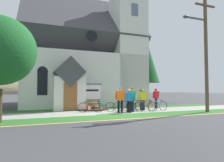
{
  "coord_description": "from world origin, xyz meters",
  "views": [
    {
      "loc": [
        -4.56,
        -11.12,
        1.6
      ],
      "look_at": [
        1.12,
        3.68,
        2.31
      ],
      "focal_mm": 30.49,
      "sensor_mm": 36.0,
      "label": 1
    }
  ],
  "objects_px": {
    "bicycle_orange": "(157,106)",
    "utility_pole": "(205,42)",
    "cyclist_in_orange_jersey": "(143,98)",
    "bicycle_silver": "(103,106)",
    "roadside_conifer": "(144,56)",
    "bicycle_yellow": "(133,105)",
    "bicycle_black": "(146,106)",
    "cyclist_in_yellow_jersey": "(129,99)",
    "cyclist_in_blue_jersey": "(120,98)",
    "verge_sapling": "(0,51)",
    "bicycle_blue": "(124,106)",
    "bicycle_white": "(90,107)",
    "cyclist_in_green_jersey": "(132,98)",
    "cyclist_in_white_jersey": "(141,98)",
    "cyclist_in_red_jersey": "(156,97)",
    "church_sign": "(90,92)"
  },
  "relations": [
    {
      "from": "bicycle_blue",
      "to": "roadside_conifer",
      "type": "bearing_deg",
      "value": 50.47
    },
    {
      "from": "cyclist_in_red_jersey",
      "to": "utility_pole",
      "type": "bearing_deg",
      "value": -61.24
    },
    {
      "from": "cyclist_in_yellow_jersey",
      "to": "cyclist_in_green_jersey",
      "type": "bearing_deg",
      "value": 42.33
    },
    {
      "from": "verge_sapling",
      "to": "bicycle_black",
      "type": "bearing_deg",
      "value": 9.42
    },
    {
      "from": "bicycle_yellow",
      "to": "cyclist_in_yellow_jersey",
      "type": "distance_m",
      "value": 1.84
    },
    {
      "from": "cyclist_in_yellow_jersey",
      "to": "bicycle_silver",
      "type": "bearing_deg",
      "value": 134.41
    },
    {
      "from": "bicycle_black",
      "to": "cyclist_in_white_jersey",
      "type": "distance_m",
      "value": 1.4
    },
    {
      "from": "cyclist_in_orange_jersey",
      "to": "bicycle_white",
      "type": "bearing_deg",
      "value": 176.97
    },
    {
      "from": "bicycle_orange",
      "to": "roadside_conifer",
      "type": "xyz_separation_m",
      "value": [
        3.34,
        7.57,
        5.21
      ]
    },
    {
      "from": "cyclist_in_red_jersey",
      "to": "cyclist_in_yellow_jersey",
      "type": "bearing_deg",
      "value": -151.53
    },
    {
      "from": "bicycle_black",
      "to": "verge_sapling",
      "type": "xyz_separation_m",
      "value": [
        -9.14,
        -1.52,
        3.11
      ]
    },
    {
      "from": "bicycle_orange",
      "to": "utility_pole",
      "type": "xyz_separation_m",
      "value": [
        2.77,
        -1.93,
        4.63
      ]
    },
    {
      "from": "bicycle_black",
      "to": "cyclist_in_orange_jersey",
      "type": "height_order",
      "value": "cyclist_in_orange_jersey"
    },
    {
      "from": "roadside_conifer",
      "to": "bicycle_yellow",
      "type": "bearing_deg",
      "value": -126.83
    },
    {
      "from": "cyclist_in_yellow_jersey",
      "to": "verge_sapling",
      "type": "distance_m",
      "value": 8.1
    },
    {
      "from": "bicycle_blue",
      "to": "cyclist_in_orange_jersey",
      "type": "distance_m",
      "value": 1.74
    },
    {
      "from": "verge_sapling",
      "to": "bicycle_white",
      "type": "bearing_deg",
      "value": 24.85
    },
    {
      "from": "bicycle_white",
      "to": "cyclist_in_green_jersey",
      "type": "distance_m",
      "value": 3.05
    },
    {
      "from": "cyclist_in_yellow_jersey",
      "to": "cyclist_in_red_jersey",
      "type": "bearing_deg",
      "value": 28.47
    },
    {
      "from": "bicycle_orange",
      "to": "cyclist_in_yellow_jersey",
      "type": "distance_m",
      "value": 2.63
    },
    {
      "from": "bicycle_silver",
      "to": "cyclist_in_green_jersey",
      "type": "distance_m",
      "value": 2.21
    },
    {
      "from": "bicycle_blue",
      "to": "utility_pole",
      "type": "height_order",
      "value": "utility_pole"
    },
    {
      "from": "bicycle_silver",
      "to": "roadside_conifer",
      "type": "height_order",
      "value": "roadside_conifer"
    },
    {
      "from": "bicycle_white",
      "to": "bicycle_black",
      "type": "height_order",
      "value": "bicycle_black"
    },
    {
      "from": "bicycle_black",
      "to": "cyclist_in_blue_jersey",
      "type": "height_order",
      "value": "cyclist_in_blue_jersey"
    },
    {
      "from": "bicycle_black",
      "to": "verge_sapling",
      "type": "relative_size",
      "value": 0.33
    },
    {
      "from": "cyclist_in_yellow_jersey",
      "to": "cyclist_in_blue_jersey",
      "type": "height_order",
      "value": "cyclist_in_blue_jersey"
    },
    {
      "from": "church_sign",
      "to": "bicycle_silver",
      "type": "distance_m",
      "value": 2.14
    },
    {
      "from": "cyclist_in_orange_jersey",
      "to": "utility_pole",
      "type": "height_order",
      "value": "utility_pole"
    },
    {
      "from": "cyclist_in_yellow_jersey",
      "to": "cyclist_in_red_jersey",
      "type": "xyz_separation_m",
      "value": [
        3.44,
        1.86,
        0.05
      ]
    },
    {
      "from": "bicycle_silver",
      "to": "bicycle_yellow",
      "type": "bearing_deg",
      "value": 0.24
    },
    {
      "from": "cyclist_in_yellow_jersey",
      "to": "cyclist_in_orange_jersey",
      "type": "xyz_separation_m",
      "value": [
        1.67,
        0.97,
        -0.01
      ]
    },
    {
      "from": "church_sign",
      "to": "verge_sapling",
      "type": "distance_m",
      "value": 7.53
    },
    {
      "from": "bicycle_orange",
      "to": "utility_pole",
      "type": "height_order",
      "value": "utility_pole"
    },
    {
      "from": "cyclist_in_green_jersey",
      "to": "utility_pole",
      "type": "relative_size",
      "value": 0.19
    },
    {
      "from": "verge_sapling",
      "to": "bicycle_orange",
      "type": "bearing_deg",
      "value": 8.91
    },
    {
      "from": "bicycle_blue",
      "to": "cyclist_in_blue_jersey",
      "type": "xyz_separation_m",
      "value": [
        -0.62,
        -0.68,
        0.65
      ]
    },
    {
      "from": "bicycle_orange",
      "to": "roadside_conifer",
      "type": "bearing_deg",
      "value": 66.19
    },
    {
      "from": "cyclist_in_orange_jersey",
      "to": "cyclist_in_white_jersey",
      "type": "distance_m",
      "value": 0.62
    },
    {
      "from": "bicycle_orange",
      "to": "verge_sapling",
      "type": "bearing_deg",
      "value": -171.09
    },
    {
      "from": "bicycle_white",
      "to": "bicycle_silver",
      "type": "height_order",
      "value": "bicycle_silver"
    },
    {
      "from": "cyclist_in_red_jersey",
      "to": "bicycle_orange",
      "type": "bearing_deg",
      "value": -121.04
    },
    {
      "from": "bicycle_black",
      "to": "cyclist_in_orange_jersey",
      "type": "distance_m",
      "value": 0.87
    },
    {
      "from": "bicycle_white",
      "to": "church_sign",
      "type": "bearing_deg",
      "value": 76.24
    },
    {
      "from": "cyclist_in_yellow_jersey",
      "to": "bicycle_black",
      "type": "bearing_deg",
      "value": 11.15
    },
    {
      "from": "bicycle_white",
      "to": "cyclist_in_green_jersey",
      "type": "height_order",
      "value": "cyclist_in_green_jersey"
    },
    {
      "from": "bicycle_yellow",
      "to": "cyclist_in_blue_jersey",
      "type": "height_order",
      "value": "cyclist_in_blue_jersey"
    },
    {
      "from": "bicycle_white",
      "to": "cyclist_in_green_jersey",
      "type": "xyz_separation_m",
      "value": [
        2.88,
        -0.77,
        0.66
      ]
    },
    {
      "from": "bicycle_orange",
      "to": "bicycle_blue",
      "type": "relative_size",
      "value": 1.05
    },
    {
      "from": "bicycle_yellow",
      "to": "cyclist_in_orange_jersey",
      "type": "bearing_deg",
      "value": -35.25
    }
  ]
}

